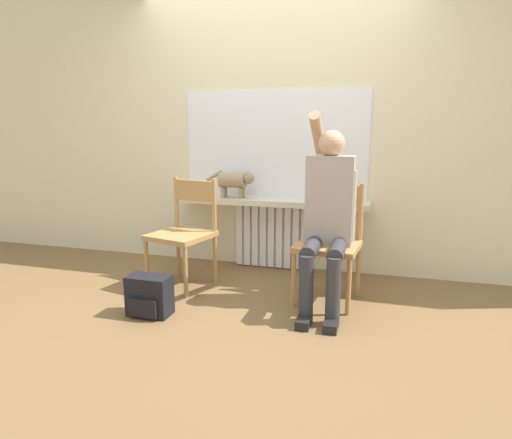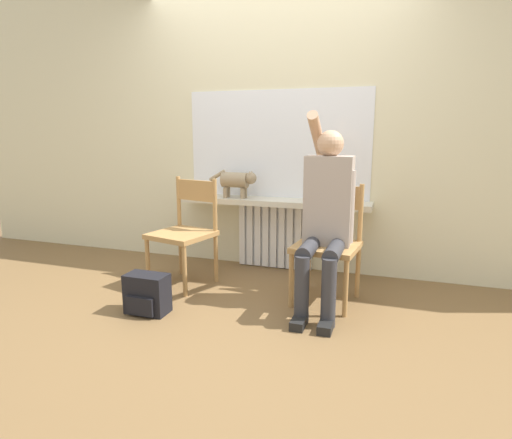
{
  "view_description": "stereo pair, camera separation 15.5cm",
  "coord_description": "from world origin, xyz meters",
  "px_view_note": "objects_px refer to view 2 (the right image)",
  "views": [
    {
      "loc": [
        0.95,
        -2.68,
        1.27
      ],
      "look_at": [
        0.0,
        0.6,
        0.57
      ],
      "focal_mm": 30.0,
      "sensor_mm": 36.0,
      "label": 1
    },
    {
      "loc": [
        1.09,
        -2.63,
        1.27
      ],
      "look_at": [
        0.0,
        0.6,
        0.57
      ],
      "focal_mm": 30.0,
      "sensor_mm": 36.0,
      "label": 2
    }
  ],
  "objects_px": {
    "person": "(326,212)",
    "backpack": "(147,294)",
    "chair_left": "(185,230)",
    "cat": "(238,180)",
    "chair_right": "(328,242)"
  },
  "relations": [
    {
      "from": "chair_left",
      "to": "person",
      "type": "xyz_separation_m",
      "value": [
        1.2,
        -0.11,
        0.25
      ]
    },
    {
      "from": "chair_right",
      "to": "cat",
      "type": "xyz_separation_m",
      "value": [
        -0.93,
        0.53,
        0.37
      ]
    },
    {
      "from": "chair_left",
      "to": "person",
      "type": "relative_size",
      "value": 0.63
    },
    {
      "from": "chair_right",
      "to": "person",
      "type": "relative_size",
      "value": 0.63
    },
    {
      "from": "chair_left",
      "to": "backpack",
      "type": "distance_m",
      "value": 0.72
    },
    {
      "from": "cat",
      "to": "backpack",
      "type": "bearing_deg",
      "value": -101.79
    },
    {
      "from": "chair_left",
      "to": "chair_right",
      "type": "relative_size",
      "value": 1.0
    },
    {
      "from": "chair_left",
      "to": "backpack",
      "type": "bearing_deg",
      "value": -74.1
    },
    {
      "from": "person",
      "to": "chair_right",
      "type": "bearing_deg",
      "value": 88.09
    },
    {
      "from": "person",
      "to": "backpack",
      "type": "bearing_deg",
      "value": -155.24
    },
    {
      "from": "cat",
      "to": "backpack",
      "type": "distance_m",
      "value": 1.39
    },
    {
      "from": "backpack",
      "to": "chair_left",
      "type": "bearing_deg",
      "value": 92.59
    },
    {
      "from": "chair_left",
      "to": "person",
      "type": "distance_m",
      "value": 1.23
    },
    {
      "from": "chair_left",
      "to": "cat",
      "type": "relative_size",
      "value": 1.91
    },
    {
      "from": "person",
      "to": "backpack",
      "type": "xyz_separation_m",
      "value": [
        -1.17,
        -0.54,
        -0.57
      ]
    }
  ]
}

